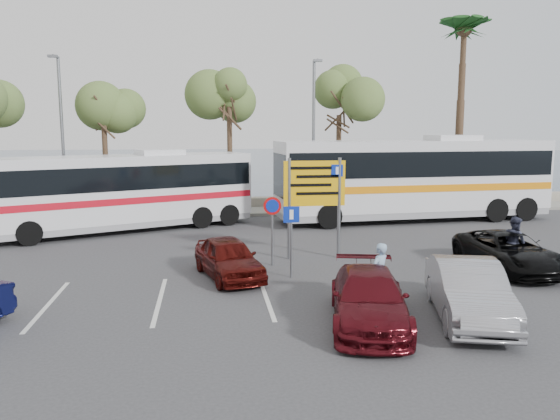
{
  "coord_description": "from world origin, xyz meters",
  "views": [
    {
      "loc": [
        -2.76,
        -15.59,
        4.65
      ],
      "look_at": [
        -0.25,
        3.0,
        1.81
      ],
      "focal_mm": 35.0,
      "sensor_mm": 36.0,
      "label": 1
    }
  ],
  "objects": [
    {
      "name": "ground",
      "position": [
        0.0,
        0.0,
        0.0
      ],
      "size": [
        120.0,
        120.0,
        0.0
      ],
      "primitive_type": "plane",
      "color": "#363538",
      "rests_on": "ground"
    },
    {
      "name": "kerb_strip",
      "position": [
        0.0,
        14.0,
        0.07
      ],
      "size": [
        44.0,
        2.4,
        0.15
      ],
      "primitive_type": "cube",
      "color": "gray",
      "rests_on": "ground"
    },
    {
      "name": "seawall",
      "position": [
        0.0,
        16.0,
        0.3
      ],
      "size": [
        48.0,
        0.8,
        0.6
      ],
      "primitive_type": "cube",
      "color": "gray",
      "rests_on": "ground"
    },
    {
      "name": "sea",
      "position": [
        0.0,
        60.0,
        0.01
      ],
      "size": [
        140.0,
        140.0,
        0.0
      ],
      "primitive_type": "plane",
      "color": "#394A5B",
      "rests_on": "ground"
    },
    {
      "name": "tree_left",
      "position": [
        -8.0,
        14.0,
        6.0
      ],
      "size": [
        3.2,
        3.2,
        7.2
      ],
      "color": "#382619",
      "rests_on": "kerb_strip"
    },
    {
      "name": "tree_mid",
      "position": [
        -1.5,
        14.0,
        6.65
      ],
      "size": [
        3.2,
        3.2,
        8.0
      ],
      "color": "#382619",
      "rests_on": "kerb_strip"
    },
    {
      "name": "tree_right",
      "position": [
        4.5,
        14.0,
        6.17
      ],
      "size": [
        3.2,
        3.2,
        7.4
      ],
      "color": "#382619",
      "rests_on": "kerb_strip"
    },
    {
      "name": "palm_tree",
      "position": [
        11.5,
        14.0,
        9.87
      ],
      "size": [
        4.8,
        4.8,
        11.2
      ],
      "color": "#382619",
      "rests_on": "kerb_strip"
    },
    {
      "name": "street_lamp_left",
      "position": [
        -10.0,
        13.52,
        4.6
      ],
      "size": [
        0.45,
        1.15,
        8.01
      ],
      "color": "slate",
      "rests_on": "kerb_strip"
    },
    {
      "name": "street_lamp_right",
      "position": [
        3.0,
        13.52,
        4.6
      ],
      "size": [
        0.45,
        1.15,
        8.01
      ],
      "color": "slate",
      "rests_on": "kerb_strip"
    },
    {
      "name": "direction_sign",
      "position": [
        1.0,
        3.2,
        2.43
      ],
      "size": [
        2.2,
        0.12,
        3.6
      ],
      "color": "slate",
      "rests_on": "ground"
    },
    {
      "name": "sign_no_stop",
      "position": [
        -0.6,
        2.38,
        1.58
      ],
      "size": [
        0.6,
        0.08,
        2.35
      ],
      "color": "slate",
      "rests_on": "ground"
    },
    {
      "name": "sign_parking",
      "position": [
        -0.2,
        0.79,
        1.47
      ],
      "size": [
        0.5,
        0.07,
        2.25
      ],
      "color": "slate",
      "rests_on": "ground"
    },
    {
      "name": "lane_markings",
      "position": [
        -1.14,
        -1.0,
        0.0
      ],
      "size": [
        12.02,
        4.2,
        0.01
      ],
      "primitive_type": null,
      "color": "silver",
      "rests_on": "ground"
    },
    {
      "name": "coach_bus_left",
      "position": [
        -6.5,
        9.47,
        1.69
      ],
      "size": [
        11.73,
        7.01,
        3.65
      ],
      "color": "silver",
      "rests_on": "ground"
    },
    {
      "name": "coach_bus_right",
      "position": [
        7.5,
        10.5,
        1.99
      ],
      "size": [
        13.94,
        4.07,
        4.28
      ],
      "color": "silver",
      "rests_on": "ground"
    },
    {
      "name": "car_maroon",
      "position": [
        1.0,
        -3.5,
        0.63
      ],
      "size": [
        2.64,
        4.6,
        1.25
      ],
      "primitive_type": "imported",
      "rotation": [
        0.0,
        0.0,
        -0.22
      ],
      "color": "#510D14",
      "rests_on": "ground"
    },
    {
      "name": "car_red",
      "position": [
        -2.14,
        1.04,
        0.63
      ],
      "size": [
        2.41,
        3.97,
        1.26
      ],
      "primitive_type": "imported",
      "rotation": [
        0.0,
        0.0,
        0.26
      ],
      "color": "#490D0A",
      "rests_on": "ground"
    },
    {
      "name": "suv_black",
      "position": [
        7.0,
        0.7,
        0.63
      ],
      "size": [
        2.11,
        4.51,
        1.25
      ],
      "primitive_type": "imported",
      "rotation": [
        0.0,
        0.0,
        0.01
      ],
      "color": "black",
      "rests_on": "ground"
    },
    {
      "name": "car_silver_b",
      "position": [
        3.5,
        -3.5,
        0.71
      ],
      "size": [
        2.55,
        4.56,
        1.42
      ],
      "primitive_type": "imported",
      "rotation": [
        0.0,
        0.0,
        -0.26
      ],
      "color": "#96969B",
      "rests_on": "ground"
    },
    {
      "name": "pedestrian_near",
      "position": [
        1.74,
        -2.0,
        0.82
      ],
      "size": [
        0.71,
        0.67,
        1.63
      ],
      "primitive_type": "imported",
      "rotation": [
        0.0,
        0.0,
        3.77
      ],
      "color": "#85A3C1",
      "rests_on": "ground"
    },
    {
      "name": "pedestrian_far",
      "position": [
        7.37,
        1.0,
        0.87
      ],
      "size": [
        0.74,
        0.9,
        1.73
      ],
      "primitive_type": "imported",
      "rotation": [
        0.0,
        0.0,
        1.67
      ],
      "color": "#31344A",
      "rests_on": "ground"
    }
  ]
}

